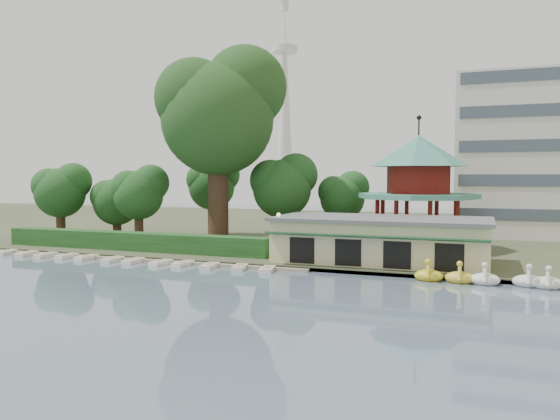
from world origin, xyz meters
The scene contains 13 objects.
ground_plane centered at (0.00, 0.00, 0.00)m, with size 220.00×220.00×0.00m, color slate.
shore centered at (0.00, 52.00, 0.20)m, with size 220.00×70.00×0.40m, color #424930.
embankment centered at (0.00, 17.30, 0.15)m, with size 220.00×0.60×0.30m, color gray.
dock centered at (-12.00, 17.20, 0.12)m, with size 34.00×1.60×0.24m, color gray.
boathouse centered at (10.00, 21.97, 2.37)m, with size 18.60×9.39×3.90m.
pavilion centered at (12.00, 32.00, 7.48)m, with size 12.40×12.40×13.50m.
broadcast_tower centered at (-42.00, 140.00, 33.98)m, with size 8.00×8.00×96.00m.
hedge centered at (-15.00, 20.50, 1.30)m, with size 30.00×2.00×1.80m, color #204F20.
lamp_post centered at (1.50, 19.00, 3.34)m, with size 0.36×0.36×4.28m.
big_tree centered at (-8.83, 28.20, 15.24)m, with size 13.55×12.63×21.88m.
small_trees centered at (-14.34, 31.15, 6.30)m, with size 39.16×15.81×10.10m.
swan_boats centered at (23.06, 16.51, 0.40)m, with size 19.42×2.10×1.92m.
moored_rowboats centered at (-12.63, 15.83, 0.18)m, with size 29.87×2.66×0.36m.
Camera 1 is at (18.38, -25.80, 7.97)m, focal length 35.00 mm.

